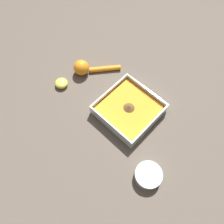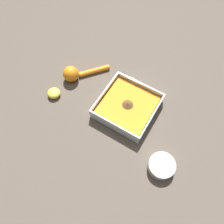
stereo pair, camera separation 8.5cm
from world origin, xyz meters
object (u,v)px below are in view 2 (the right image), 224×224
Objects in this scene: spice_bowl at (161,166)px; lemon_half at (54,93)px; lemon_squeezer at (75,73)px; square_dish at (127,107)px.

spice_bowl reaches higher than lemon_half.
lemon_squeezer is 0.12m from lemon_half.
lemon_squeezer is at bearing 78.37° from lemon_half.
spice_bowl is (0.22, -0.14, -0.00)m from square_dish.
spice_bowl is at bearing -4.88° from lemon_half.
lemon_half is (-0.02, -0.12, -0.01)m from lemon_squeezer.
lemon_half is (-0.51, 0.04, -0.00)m from spice_bowl.
square_dish reaches higher than lemon_half.
square_dish reaches higher than spice_bowl.
square_dish is 4.05× the size of lemon_half.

